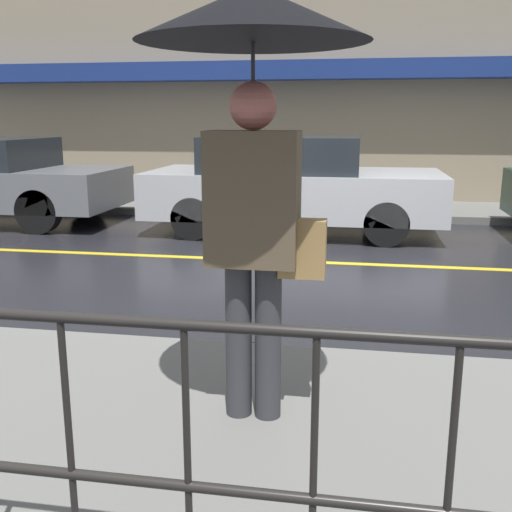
% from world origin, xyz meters
% --- Properties ---
extents(ground_plane, '(80.00, 80.00, 0.00)m').
position_xyz_m(ground_plane, '(0.00, 0.00, 0.00)').
color(ground_plane, black).
extents(sidewalk_near, '(28.00, 2.65, 0.12)m').
position_xyz_m(sidewalk_near, '(0.00, -4.40, 0.06)').
color(sidewalk_near, slate).
rests_on(sidewalk_near, ground_plane).
extents(sidewalk_far, '(28.00, 1.93, 0.12)m').
position_xyz_m(sidewalk_far, '(0.00, 4.04, 0.06)').
color(sidewalk_far, slate).
rests_on(sidewalk_far, ground_plane).
extents(lane_marking, '(25.20, 0.12, 0.01)m').
position_xyz_m(lane_marking, '(0.00, 0.00, 0.00)').
color(lane_marking, gold).
rests_on(lane_marking, ground_plane).
extents(building_storefront, '(28.00, 0.85, 6.76)m').
position_xyz_m(building_storefront, '(0.00, 5.14, 3.34)').
color(building_storefront, gray).
rests_on(building_storefront, ground_plane).
extents(railing_foreground, '(12.00, 0.04, 1.01)m').
position_xyz_m(railing_foreground, '(0.00, -5.47, 0.77)').
color(railing_foreground, black).
rests_on(railing_foreground, sidewalk_near).
extents(pedestrian, '(1.14, 1.14, 2.21)m').
position_xyz_m(pedestrian, '(-0.22, -4.13, 1.89)').
color(pedestrian, '#333338').
rests_on(pedestrian, sidewalk_near).
extents(car_silver, '(4.40, 1.95, 1.45)m').
position_xyz_m(car_silver, '(-0.72, 1.99, 0.74)').
color(car_silver, '#B2B5BA').
rests_on(car_silver, ground_plane).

